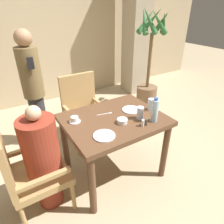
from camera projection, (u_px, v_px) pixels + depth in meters
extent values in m
plane|color=tan|center=(114.00, 171.00, 2.45)|extent=(16.00, 16.00, 0.00)
cube|color=tan|center=(41.00, 29.00, 3.64)|extent=(8.00, 0.06, 2.80)
cube|color=tan|center=(137.00, 28.00, 4.09)|extent=(0.44, 0.44, 2.70)
cube|color=brown|center=(114.00, 120.00, 2.10)|extent=(1.03, 0.82, 0.05)
cylinder|color=brown|center=(92.00, 186.00, 1.81)|extent=(0.07, 0.07, 0.71)
cylinder|color=brown|center=(165.00, 151.00, 2.23)|extent=(0.07, 0.07, 0.71)
cylinder|color=brown|center=(65.00, 145.00, 2.33)|extent=(0.07, 0.07, 0.71)
cylinder|color=brown|center=(128.00, 123.00, 2.75)|extent=(0.07, 0.07, 0.71)
cube|color=#A88451|center=(40.00, 175.00, 1.88)|extent=(0.51, 0.51, 0.07)
cube|color=#A88451|center=(4.00, 159.00, 1.62)|extent=(0.05, 0.51, 0.54)
cube|color=#A88451|center=(31.00, 148.00, 1.98)|extent=(0.46, 0.04, 0.04)
cube|color=#A88451|center=(44.00, 179.00, 1.63)|extent=(0.46, 0.04, 0.04)
cylinder|color=#A88451|center=(58.00, 168.00, 2.25)|extent=(0.04, 0.04, 0.36)
cylinder|color=#A88451|center=(73.00, 197.00, 1.92)|extent=(0.04, 0.04, 0.36)
cylinder|color=#A88451|center=(15.00, 184.00, 2.04)|extent=(0.04, 0.04, 0.36)
cylinder|color=#A88451|center=(24.00, 220.00, 1.71)|extent=(0.04, 0.04, 0.36)
cylinder|color=maroon|center=(49.00, 185.00, 1.99)|extent=(0.24, 0.24, 0.43)
cylinder|color=maroon|center=(40.00, 147.00, 1.76)|extent=(0.32, 0.32, 0.55)
sphere|color=tan|center=(33.00, 113.00, 1.59)|extent=(0.13, 0.13, 0.13)
cube|color=#A88451|center=(86.00, 118.00, 2.80)|extent=(0.51, 0.51, 0.07)
cube|color=#A88451|center=(78.00, 92.00, 2.83)|extent=(0.51, 0.05, 0.54)
cube|color=#A88451|center=(101.00, 104.00, 2.83)|extent=(0.04, 0.46, 0.04)
cube|color=#A88451|center=(69.00, 113.00, 2.62)|extent=(0.04, 0.46, 0.04)
cylinder|color=#A88451|center=(109.00, 134.00, 2.84)|extent=(0.04, 0.04, 0.36)
cylinder|color=#A88451|center=(79.00, 144.00, 2.63)|extent=(0.04, 0.04, 0.36)
cylinder|color=#A88451|center=(94.00, 120.00, 3.17)|extent=(0.04, 0.04, 0.36)
cylinder|color=#A88451|center=(67.00, 128.00, 2.97)|extent=(0.04, 0.04, 0.36)
cylinder|color=#2D2D33|center=(40.00, 120.00, 2.80)|extent=(0.20, 0.20, 0.74)
cylinder|color=brown|center=(30.00, 73.00, 2.48)|extent=(0.27, 0.27, 0.63)
sphere|color=#997051|center=(23.00, 38.00, 2.28)|extent=(0.20, 0.20, 0.20)
cube|color=black|center=(31.00, 63.00, 2.28)|extent=(0.07, 0.01, 0.14)
cylinder|color=brown|center=(146.00, 95.00, 4.00)|extent=(0.40, 0.40, 0.37)
cylinder|color=brown|center=(149.00, 61.00, 3.68)|extent=(0.06, 0.06, 0.99)
cone|color=#285B2D|center=(162.00, 22.00, 3.41)|extent=(0.17, 0.42, 0.41)
cone|color=#285B2D|center=(152.00, 20.00, 3.48)|extent=(0.37, 0.28, 0.43)
cone|color=#285B2D|center=(146.00, 21.00, 3.47)|extent=(0.41, 0.14, 0.41)
cone|color=#285B2D|center=(145.00, 21.00, 3.34)|extent=(0.26, 0.38, 0.44)
cone|color=#285B2D|center=(150.00, 21.00, 3.25)|extent=(0.22, 0.35, 0.46)
cone|color=#285B2D|center=(159.00, 22.00, 3.23)|extent=(0.39, 0.13, 0.43)
cone|color=#285B2D|center=(164.00, 23.00, 3.33)|extent=(0.37, 0.36, 0.40)
cylinder|color=white|center=(131.00, 110.00, 2.23)|extent=(0.20, 0.20, 0.01)
cylinder|color=white|center=(104.00, 136.00, 1.79)|extent=(0.20, 0.20, 0.01)
cylinder|color=white|center=(75.00, 121.00, 2.01)|extent=(0.12, 0.12, 0.01)
cylinder|color=white|center=(75.00, 119.00, 2.00)|extent=(0.08, 0.08, 0.05)
cylinder|color=white|center=(122.00, 121.00, 1.99)|extent=(0.10, 0.10, 0.04)
cylinder|color=#A3C6DB|center=(155.00, 111.00, 1.97)|extent=(0.07, 0.07, 0.23)
cylinder|color=#3359B2|center=(156.00, 99.00, 1.91)|extent=(0.04, 0.04, 0.03)
cylinder|color=silver|center=(151.00, 104.00, 2.21)|extent=(0.07, 0.07, 0.13)
cylinder|color=silver|center=(140.00, 113.00, 2.04)|extent=(0.07, 0.07, 0.13)
cylinder|color=white|center=(143.00, 123.00, 1.93)|extent=(0.03, 0.03, 0.07)
cylinder|color=#4C3D2D|center=(146.00, 122.00, 1.95)|extent=(0.03, 0.03, 0.07)
cube|color=silver|center=(104.00, 114.00, 2.15)|extent=(0.15, 0.04, 0.00)
cube|color=silver|center=(110.00, 113.00, 2.17)|extent=(0.04, 0.03, 0.00)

